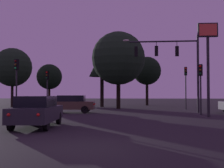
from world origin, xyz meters
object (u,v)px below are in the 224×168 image
Objects in this scene: traffic_light_corner_left at (16,75)px; car_nearside_lane at (37,111)px; tree_lot_edge at (118,58)px; traffic_light_median at (186,79)px; tree_left_far at (49,77)px; store_sign_illuminated at (208,48)px; traffic_light_far_side at (201,79)px; car_crossing_right at (70,104)px; tree_behind_sign at (147,71)px; traffic_light_corner_right at (47,82)px; traffic_signal_mast_arm at (173,58)px; tree_right_cluster at (102,64)px; tree_center_horizon at (12,67)px.

car_nearside_lane is at bearing -62.91° from traffic_light_corner_left.
car_nearside_lane is 19.66m from tree_lot_edge.
tree_left_far is at bearing 139.23° from traffic_light_median.
traffic_light_median is 10.69m from store_sign_illuminated.
tree_lot_edge reaches higher than traffic_light_corner_left.
tree_lot_edge is at bearing 124.48° from traffic_light_far_side.
traffic_light_corner_left reaches higher than traffic_light_far_side.
traffic_light_median is 13.12m from car_crossing_right.
tree_behind_sign is 16.74m from tree_left_far.
store_sign_illuminated is at bearing -20.84° from car_crossing_right.
tree_left_far is at bearing 99.71° from traffic_light_corner_left.
car_nearside_lane is 0.55× the size of tree_lot_edge.
traffic_signal_mast_arm is at bearing -11.33° from traffic_light_corner_right.
traffic_light_far_side is 11.08m from car_crossing_right.
traffic_light_corner_left is 0.60× the size of tree_right_cluster.
traffic_signal_mast_arm reaches higher than car_crossing_right.
traffic_light_median is 25.67m from tree_left_far.
tree_left_far is (-17.33, 22.17, -0.29)m from traffic_signal_mast_arm.
car_nearside_lane is 1.09× the size of car_crossing_right.
tree_center_horizon reaches higher than tree_right_cluster.
tree_behind_sign is 0.97× the size of tree_right_cluster.
traffic_light_corner_right is 10.53m from tree_center_horizon.
traffic_light_corner_left is 5.98m from traffic_light_corner_right.
traffic_light_median is at bearing -8.34° from tree_lot_edge.
car_crossing_right is (3.86, 2.47, -2.34)m from traffic_light_corner_left.
store_sign_illuminated is at bearing -36.78° from tree_center_horizon.
tree_right_cluster is at bearing 123.17° from traffic_signal_mast_arm.
car_nearside_lane is 0.64× the size of tree_right_cluster.
tree_left_far reaches higher than traffic_light_far_side.
car_nearside_lane is at bearing -65.24° from tree_center_horizon.
traffic_signal_mast_arm is 1.74× the size of traffic_light_corner_right.
car_nearside_lane is at bearing -92.37° from tree_right_cluster.
tree_right_cluster is (0.98, 23.69, 4.80)m from car_nearside_lane.
traffic_light_median is at bearing 87.83° from store_sign_illuminated.
traffic_light_far_side is at bearing -53.44° from tree_left_far.
store_sign_illuminated is 13.49m from tree_lot_edge.
traffic_light_median is at bearing 11.95° from traffic_light_corner_right.
tree_center_horizon is at bearing 167.09° from traffic_light_median.
tree_center_horizon is at bearing 143.22° from store_sign_illuminated.
tree_lot_edge is (-5.16, 6.49, 0.81)m from traffic_signal_mast_arm.
tree_lot_edge is at bearing 80.07° from car_nearside_lane.
traffic_light_corner_right is at bearing 104.00° from car_nearside_lane.
tree_left_far is 0.89× the size of tree_center_horizon.
traffic_signal_mast_arm is 1.75× the size of traffic_light_far_side.
traffic_signal_mast_arm is 1.56× the size of traffic_light_corner_left.
traffic_light_corner_right is 0.87× the size of traffic_light_median.
traffic_light_corner_left is 0.62× the size of tree_behind_sign.
traffic_light_median is at bearing -73.82° from tree_behind_sign.
tree_lot_edge is (-3.82, -10.74, 0.58)m from tree_behind_sign.
store_sign_illuminated is 0.78× the size of tree_lot_edge.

